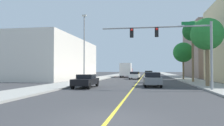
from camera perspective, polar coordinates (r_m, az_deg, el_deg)
name	(u,v)px	position (r m, az deg, el deg)	size (l,w,h in m)	color
ground	(142,77)	(49.84, 7.84, -3.77)	(192.00, 192.00, 0.00)	#38383A
sidewalk_left	(106,77)	(50.74, -1.47, -3.66)	(3.69, 168.00, 0.15)	#9E9B93
sidewalk_right	(179,77)	(50.27, 17.25, -3.61)	(3.69, 168.00, 0.15)	#9E9B93
lane_marking_center	(142,77)	(49.84, 7.84, -3.77)	(0.16, 144.00, 0.01)	yellow
building_left_near	(46,59)	(44.22, -17.08, 0.96)	(14.40, 24.11, 7.63)	silver
traffic_signal_mast	(175,39)	(19.62, 16.30, 6.00)	(9.50, 0.36, 5.82)	gray
street_lamp	(84,45)	(28.78, -7.36, 4.72)	(0.56, 0.28, 8.93)	gray
palm_near	(207,35)	(24.31, 23.78, 6.87)	(3.27, 3.27, 6.95)	brown
palm_mid	(192,32)	(31.96, 20.49, 7.73)	(2.73, 2.73, 8.33)	brown
palm_far	(183,52)	(39.18, 18.29, 2.66)	(3.42, 3.42, 6.34)	brown
car_gray	(152,79)	(23.54, 10.56, -4.27)	(1.94, 4.04, 1.53)	slate
car_yellow	(149,74)	(51.67, 9.66, -2.83)	(2.01, 3.99, 1.50)	gold
car_white	(135,75)	(40.51, 6.04, -3.22)	(1.90, 4.59, 1.42)	white
car_black	(86,81)	(22.05, -6.91, -4.64)	(1.82, 4.48, 1.34)	black
delivery_truck	(126,70)	(49.51, 3.76, -1.84)	(2.50, 7.06, 3.21)	red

